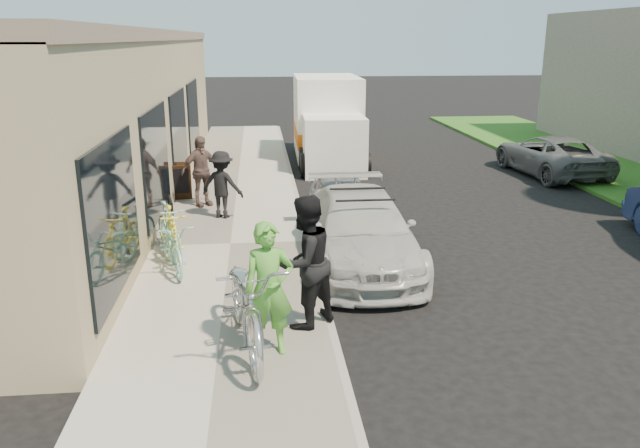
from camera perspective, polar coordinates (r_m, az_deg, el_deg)
name	(u,v)px	position (r m, az deg, el deg)	size (l,w,h in m)	color
ground	(354,309)	(9.76, 3.09, -7.80)	(120.00, 120.00, 0.00)	black
sidewalk	(231,247)	(12.44, -8.18, -2.09)	(3.00, 34.00, 0.15)	#A9A698
curb	(309,245)	(12.46, -1.04, -1.92)	(0.12, 34.00, 0.13)	gray
storefront	(109,115)	(17.30, -18.77, 9.46)	(3.60, 20.00, 4.22)	tan
bike_rack	(171,219)	(12.18, -13.43, 0.49)	(0.19, 0.69, 0.98)	black
sandwich_board	(180,181)	(15.95, -12.66, 3.84)	(0.61, 0.61, 0.89)	black
sedan_white	(360,230)	(11.45, 3.69, -0.54)	(1.87, 4.55, 1.36)	#BBBBB6
sedan_silver	(341,201)	(13.79, 1.94, 2.09)	(1.35, 3.34, 1.14)	gray
moving_truck	(328,124)	(21.32, 0.71, 9.12)	(2.27, 5.71, 2.78)	white
far_car_gray	(551,155)	(20.35, 20.34, 5.93)	(2.00, 4.35, 1.21)	#555759
tandem_bike	(247,303)	(8.09, -6.73, -7.15)	(0.85, 2.44, 1.28)	#B3B3B5
woman_rider	(269,289)	(7.88, -4.71, -5.96)	(0.63, 0.42, 1.74)	#4FA035
man_standing	(305,262)	(8.58, -1.38, -3.48)	(0.91, 0.71, 1.87)	black
cruiser_bike_a	(169,228)	(12.05, -13.67, -0.35)	(0.43, 1.53, 0.92)	#8DD2BB
cruiser_bike_b	(173,246)	(11.08, -13.33, -1.93)	(0.58, 1.67, 0.88)	#8DD2BB
cruiser_bike_c	(172,234)	(11.61, -13.36, -0.91)	(0.45, 1.58, 0.95)	yellow
bystander_a	(222,185)	(14.07, -8.96, 3.58)	(0.97, 0.56, 1.50)	black
bystander_b	(201,171)	(15.14, -10.85, 4.77)	(0.99, 0.41, 1.68)	brown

